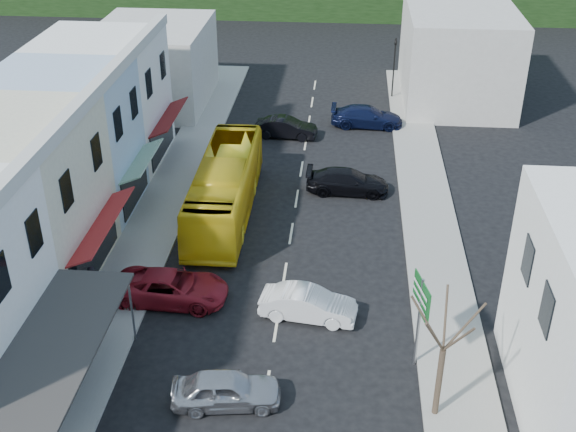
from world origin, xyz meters
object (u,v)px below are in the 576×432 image
object	(u,v)px
car_white	(308,304)
street_tree	(443,350)
bus	(225,189)
car_silver	(226,390)
direction_sign	(419,323)
pedestrian_left	(94,282)
traffic_signal	(394,69)
car_red	(171,288)

from	to	relation	value
car_white	street_tree	distance (m)	7.95
bus	car_silver	world-z (taller)	bus
direction_sign	street_tree	world-z (taller)	street_tree
bus	car_white	world-z (taller)	bus
pedestrian_left	car_white	bearing A→B (deg)	-105.59
car_white	bus	bearing A→B (deg)	37.30
car_white	traffic_signal	xyz separation A→B (m)	(4.85, 28.70, 1.68)
pedestrian_left	bus	bearing A→B (deg)	-41.24
car_red	traffic_signal	bearing A→B (deg)	-19.95
bus	street_tree	distance (m)	18.03
bus	direction_sign	world-z (taller)	direction_sign
car_silver	traffic_signal	size ratio (longest dim) A/B	0.92
direction_sign	traffic_signal	xyz separation A→B (m)	(0.32, 31.44, 0.29)
car_white	direction_sign	world-z (taller)	direction_sign
pedestrian_left	direction_sign	distance (m)	14.78
car_silver	direction_sign	world-z (taller)	direction_sign
street_tree	traffic_signal	xyz separation A→B (m)	(-0.25, 34.28, -0.75)
bus	car_silver	bearing A→B (deg)	-81.23
car_silver	street_tree	bearing A→B (deg)	-97.03
car_silver	car_red	size ratio (longest dim) A/B	0.96
direction_sign	car_red	bearing A→B (deg)	148.72
bus	direction_sign	bearing A→B (deg)	-51.21
direction_sign	pedestrian_left	bearing A→B (deg)	153.94
street_tree	car_red	bearing A→B (deg)	151.09
pedestrian_left	street_tree	size ratio (longest dim) A/B	0.27
car_red	street_tree	bearing A→B (deg)	-117.02
car_red	traffic_signal	distance (m)	30.17
pedestrian_left	direction_sign	bearing A→B (deg)	-115.49
pedestrian_left	car_silver	bearing A→B (deg)	-143.70
car_white	direction_sign	xyz separation A→B (m)	(4.54, -2.74, 1.39)
car_red	street_tree	distance (m)	13.31
car_white	direction_sign	size ratio (longest dim) A/B	1.05
car_red	traffic_signal	size ratio (longest dim) A/B	0.97
car_white	traffic_signal	size ratio (longest dim) A/B	0.92
car_red	pedestrian_left	size ratio (longest dim) A/B	2.71
car_red	street_tree	size ratio (longest dim) A/B	0.73
car_silver	direction_sign	distance (m)	7.98
bus	pedestrian_left	xyz separation A→B (m)	(-4.67, -8.69, -0.55)
car_white	car_red	xyz separation A→B (m)	(-6.35, 0.74, 0.00)
traffic_signal	car_silver	bearing A→B (deg)	54.30
street_tree	car_white	bearing A→B (deg)	132.41
bus	pedestrian_left	distance (m)	9.88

